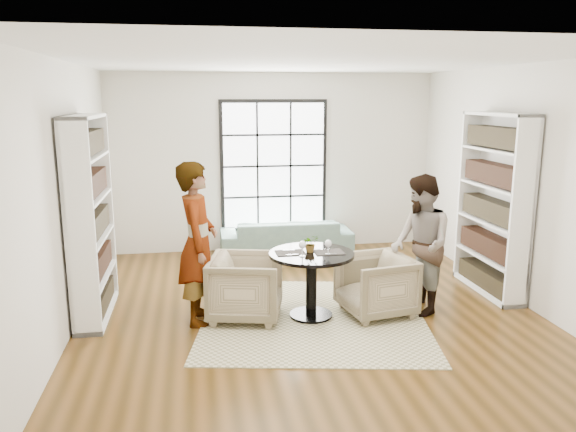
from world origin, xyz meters
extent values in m
plane|color=brown|center=(0.00, 0.00, 0.00)|extent=(6.00, 6.00, 0.00)
plane|color=silver|center=(0.00, 3.00, 1.50)|extent=(5.50, 0.00, 5.50)
plane|color=silver|center=(-2.75, 0.00, 1.50)|extent=(0.00, 6.00, 6.00)
plane|color=silver|center=(2.75, 0.00, 1.50)|extent=(0.00, 6.00, 6.00)
plane|color=silver|center=(0.00, -3.00, 1.50)|extent=(5.50, 0.00, 5.50)
plane|color=white|center=(0.00, 0.00, 3.00)|extent=(6.00, 6.00, 0.00)
cube|color=black|center=(0.00, 2.98, 1.45)|extent=(1.82, 0.06, 2.22)
cube|color=white|center=(0.00, 2.94, 1.45)|extent=(1.70, 0.02, 2.10)
cube|color=#C4BB93|center=(0.02, -0.25, 0.01)|extent=(3.05, 3.05, 0.01)
cylinder|color=black|center=(-0.01, -0.22, 0.02)|extent=(0.51, 0.51, 0.04)
cylinder|color=black|center=(-0.01, -0.22, 0.39)|extent=(0.13, 0.13, 0.72)
cylinder|color=black|center=(-0.01, -0.22, 0.78)|extent=(1.01, 1.01, 0.04)
imported|color=gray|center=(0.12, 2.45, 0.31)|extent=(2.15, 0.87, 0.63)
imported|color=tan|center=(-0.78, -0.12, 0.38)|extent=(1.01, 0.99, 0.77)
imported|color=#C2BD8A|center=(0.78, -0.25, 0.37)|extent=(0.93, 0.91, 0.74)
imported|color=gray|center=(-1.33, -0.12, 0.95)|extent=(0.52, 0.73, 1.89)
imported|color=gray|center=(1.33, -0.25, 0.85)|extent=(0.67, 0.84, 1.70)
cube|color=black|center=(-0.26, -0.19, 0.81)|extent=(0.34, 0.27, 0.01)
cube|color=black|center=(0.19, -0.24, 0.81)|extent=(0.34, 0.27, 0.01)
cylinder|color=silver|center=(-0.15, -0.36, 0.81)|extent=(0.07, 0.07, 0.01)
cylinder|color=silver|center=(-0.15, -0.36, 0.86)|extent=(0.01, 0.01, 0.11)
sphere|color=maroon|center=(-0.15, -0.36, 0.94)|extent=(0.08, 0.08, 0.08)
ellipsoid|color=white|center=(-0.15, -0.36, 0.94)|extent=(0.08, 0.08, 0.09)
cylinder|color=silver|center=(0.17, -0.32, 0.81)|extent=(0.06, 0.06, 0.01)
cylinder|color=silver|center=(0.17, -0.32, 0.86)|extent=(0.01, 0.01, 0.10)
sphere|color=maroon|center=(0.17, -0.32, 0.93)|extent=(0.08, 0.08, 0.08)
ellipsoid|color=white|center=(0.17, -0.32, 0.93)|extent=(0.08, 0.08, 0.09)
imported|color=gray|center=(-0.02, -0.18, 0.91)|extent=(0.23, 0.21, 0.21)
camera|label=1|loc=(-1.33, -6.45, 2.60)|focal=35.00mm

